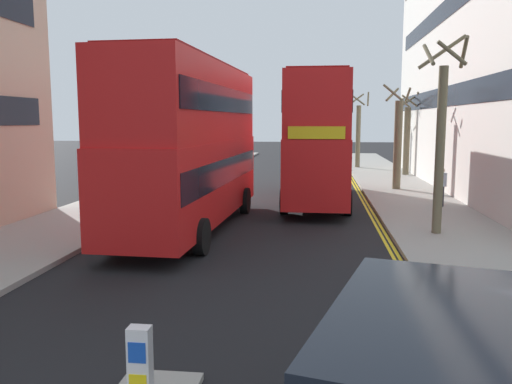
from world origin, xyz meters
TOP-DOWN VIEW (x-y plane):
  - sidewalk_right at (6.50, 16.00)m, footprint 4.00×80.00m
  - sidewalk_left at (-6.50, 16.00)m, footprint 4.00×80.00m
  - kerb_line_outer at (4.40, 14.00)m, footprint 0.10×56.00m
  - kerb_line_inner at (4.24, 14.00)m, footprint 0.10×56.00m
  - keep_left_bollard at (0.00, 2.98)m, footprint 0.36×0.28m
  - double_decker_bus_away at (-2.13, 14.44)m, footprint 3.14×10.90m
  - double_decker_bus_oncoming at (2.10, 21.06)m, footprint 2.82×10.82m
  - pedestrian_far at (7.31, 19.58)m, footprint 0.34×0.22m
  - street_tree_near at (5.97, 14.15)m, footprint 1.47×1.50m
  - street_tree_mid at (5.21, 38.27)m, footprint 1.90×2.01m
  - street_tree_far at (7.98, 32.88)m, footprint 1.95×1.78m
  - street_tree_distant at (6.28, 25.26)m, footprint 1.39×1.59m

SIDE VIEW (x-z plane):
  - kerb_line_outer at x=4.40m, z-range 0.00..0.01m
  - kerb_line_inner at x=4.24m, z-range 0.00..0.01m
  - sidewalk_right at x=6.50m, z-range 0.00..0.14m
  - sidewalk_left at x=-6.50m, z-range 0.00..0.14m
  - keep_left_bollard at x=0.00m, z-range 0.05..1.16m
  - pedestrian_far at x=7.31m, z-range 0.18..1.80m
  - street_tree_distant at x=6.28m, z-range -0.12..5.32m
  - street_tree_far at x=7.98m, z-range -0.06..5.40m
  - street_tree_mid at x=5.21m, z-range -0.12..5.75m
  - double_decker_bus_away at x=-2.13m, z-range 0.21..5.85m
  - double_decker_bus_oncoming at x=2.10m, z-range 0.21..5.85m
  - street_tree_near at x=5.97m, z-range 0.08..6.35m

